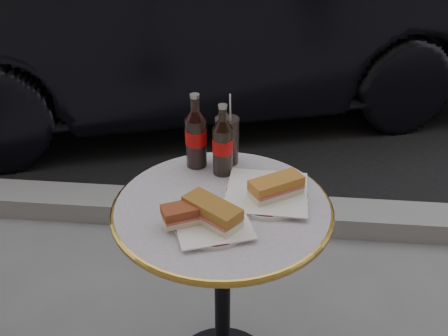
# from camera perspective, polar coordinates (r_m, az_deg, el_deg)

# --- Properties ---
(asphalt_road) EXTENTS (40.00, 8.00, 0.00)m
(asphalt_road) POSITION_cam_1_polar(r_m,az_deg,el_deg) (6.33, 4.62, 16.82)
(asphalt_road) COLOR black
(asphalt_road) RESTS_ON ground
(curb) EXTENTS (40.00, 0.20, 0.12)m
(curb) POSITION_cam_1_polar(r_m,az_deg,el_deg) (2.53, 1.91, -5.12)
(curb) COLOR gray
(curb) RESTS_ON ground
(bistro_table) EXTENTS (0.62, 0.62, 0.73)m
(bistro_table) POSITION_cam_1_polar(r_m,az_deg,el_deg) (1.64, -0.18, -14.68)
(bistro_table) COLOR #BAB2C4
(bistro_table) RESTS_ON ground
(plate_left) EXTENTS (0.23, 0.23, 0.01)m
(plate_left) POSITION_cam_1_polar(r_m,az_deg,el_deg) (1.31, -1.38, -6.44)
(plate_left) COLOR silver
(plate_left) RESTS_ON bistro_table
(plate_right) EXTENTS (0.29, 0.29, 0.01)m
(plate_right) POSITION_cam_1_polar(r_m,az_deg,el_deg) (1.43, 4.91, -3.00)
(plate_right) COLOR white
(plate_right) RESTS_ON bistro_table
(sandwich_left_a) EXTENTS (0.15, 0.12, 0.05)m
(sandwich_left_a) POSITION_cam_1_polar(r_m,az_deg,el_deg) (1.30, -4.06, -5.25)
(sandwich_left_a) COLOR brown
(sandwich_left_a) RESTS_ON plate_left
(sandwich_left_b) EXTENTS (0.17, 0.16, 0.06)m
(sandwich_left_b) POSITION_cam_1_polar(r_m,az_deg,el_deg) (1.30, -1.35, -5.18)
(sandwich_left_b) COLOR #9A6327
(sandwich_left_b) RESTS_ON plate_left
(sandwich_right) EXTENTS (0.17, 0.14, 0.05)m
(sandwich_right) POSITION_cam_1_polar(r_m,az_deg,el_deg) (1.40, 5.97, -2.27)
(sandwich_right) COLOR #B8732E
(sandwich_right) RESTS_ON plate_right
(cola_bottle_left) EXTENTS (0.08, 0.08, 0.24)m
(cola_bottle_left) POSITION_cam_1_polar(r_m,az_deg,el_deg) (1.52, -3.25, 4.26)
(cola_bottle_left) COLOR black
(cola_bottle_left) RESTS_ON bistro_table
(cola_bottle_right) EXTENTS (0.08, 0.08, 0.23)m
(cola_bottle_right) POSITION_cam_1_polar(r_m,az_deg,el_deg) (1.48, -0.14, 3.24)
(cola_bottle_right) COLOR black
(cola_bottle_right) RESTS_ON bistro_table
(cola_glass) EXTENTS (0.09, 0.09, 0.15)m
(cola_glass) POSITION_cam_1_polar(r_m,az_deg,el_deg) (1.56, 0.34, 3.17)
(cola_glass) COLOR black
(cola_glass) RESTS_ON bistro_table
(parked_car) EXTENTS (2.71, 4.53, 1.41)m
(parked_car) POSITION_cam_1_polar(r_m,az_deg,el_deg) (3.56, -2.77, 17.40)
(parked_car) COLOR black
(parked_car) RESTS_ON ground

